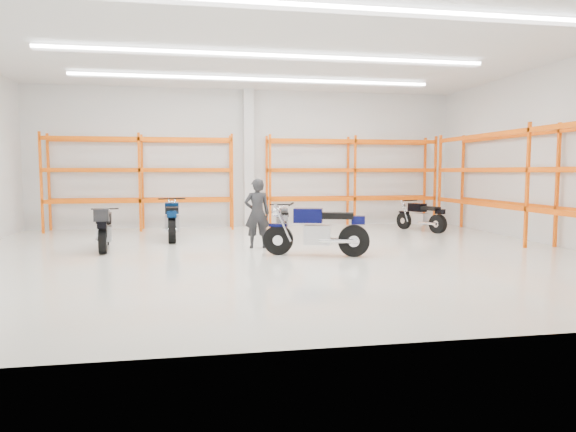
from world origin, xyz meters
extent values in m
plane|color=silver|center=(0.00, 0.00, 0.00)|extent=(14.00, 14.00, 0.00)
cube|color=silver|center=(0.00, 6.00, 2.25)|extent=(14.00, 0.02, 4.50)
cube|color=silver|center=(0.00, -6.00, 2.25)|extent=(14.00, 0.02, 4.50)
cube|color=silver|center=(7.00, 0.00, 2.25)|extent=(0.02, 12.00, 4.50)
cube|color=white|center=(0.00, 0.00, 4.50)|extent=(14.00, 12.00, 0.02)
cube|color=white|center=(0.00, -3.00, 4.40)|extent=(10.00, 0.22, 0.10)
cube|color=white|center=(0.00, 0.50, 4.40)|extent=(10.00, 0.22, 0.10)
cube|color=white|center=(0.00, 3.50, 4.40)|extent=(10.00, 0.22, 0.10)
cylinder|color=black|center=(0.06, 0.00, 0.33)|extent=(0.67, 0.32, 0.66)
cylinder|color=black|center=(1.64, -0.48, 0.34)|extent=(0.71, 0.39, 0.68)
cylinder|color=silver|center=(0.06, 0.00, 0.33)|extent=(0.26, 0.21, 0.22)
cylinder|color=silver|center=(1.64, -0.48, 0.34)|extent=(0.30, 0.28, 0.24)
cube|color=#080A39|center=(0.06, 0.00, 0.66)|extent=(0.43, 0.27, 0.07)
cube|color=#B7B7BC|center=(0.88, -0.25, 0.46)|extent=(0.66, 0.55, 0.42)
cube|color=#A5A5AA|center=(1.28, -0.38, 0.35)|extent=(0.78, 0.35, 0.09)
cube|color=#080A39|center=(0.69, -0.20, 0.88)|extent=(0.70, 0.54, 0.31)
cube|color=black|center=(1.28, -0.38, 0.88)|extent=(0.79, 0.53, 0.13)
cube|color=#080A39|center=(1.72, -0.51, 0.79)|extent=(0.34, 0.31, 0.18)
cylinder|color=black|center=(0.33, -0.09, 1.12)|extent=(0.26, 0.75, 0.04)
sphere|color=silver|center=(0.01, 0.01, 0.95)|extent=(0.21, 0.21, 0.21)
cylinder|color=silver|center=(1.27, -0.56, 0.35)|extent=(0.82, 0.33, 0.10)
cylinder|color=black|center=(-3.92, 2.16, 0.27)|extent=(0.17, 0.55, 0.55)
cylinder|color=black|center=(-3.77, 0.80, 0.28)|extent=(0.22, 0.58, 0.56)
cylinder|color=silver|center=(-3.92, 2.16, 0.27)|extent=(0.15, 0.19, 0.18)
cylinder|color=silver|center=(-3.77, 0.80, 0.28)|extent=(0.20, 0.22, 0.20)
cube|color=black|center=(-3.92, 2.16, 0.55)|extent=(0.17, 0.34, 0.05)
cube|color=#B7B7BC|center=(-3.84, 1.45, 0.38)|extent=(0.38, 0.51, 0.35)
cube|color=#A5A5AA|center=(-3.81, 1.11, 0.29)|extent=(0.18, 0.65, 0.07)
cube|color=black|center=(-3.86, 1.62, 0.73)|extent=(0.36, 0.54, 0.25)
cube|color=black|center=(-3.81, 1.11, 0.73)|extent=(0.34, 0.63, 0.11)
cube|color=black|center=(-3.76, 0.73, 0.66)|extent=(0.23, 0.26, 0.15)
cylinder|color=black|center=(-3.90, 1.93, 0.93)|extent=(0.64, 0.10, 0.03)
sphere|color=silver|center=(-3.93, 2.20, 0.78)|extent=(0.17, 0.17, 0.17)
cylinder|color=silver|center=(-3.95, 1.06, 0.29)|extent=(0.16, 0.69, 0.08)
cube|color=black|center=(-3.75, 0.62, 0.89)|extent=(0.35, 0.38, 0.27)
cylinder|color=black|center=(-2.40, 3.84, 0.32)|extent=(0.15, 0.64, 0.63)
cylinder|color=black|center=(-2.33, 2.26, 0.33)|extent=(0.22, 0.66, 0.65)
cylinder|color=silver|center=(-2.40, 3.84, 0.32)|extent=(0.16, 0.22, 0.21)
cylinder|color=silver|center=(-2.33, 2.26, 0.33)|extent=(0.22, 0.24, 0.23)
cube|color=#051D46|center=(-2.40, 3.84, 0.63)|extent=(0.17, 0.39, 0.06)
cube|color=#B7B7BC|center=(-2.36, 3.02, 0.44)|extent=(0.40, 0.56, 0.40)
cube|color=#A5A5AA|center=(-2.35, 2.62, 0.34)|extent=(0.16, 0.74, 0.08)
cube|color=#051D46|center=(-2.37, 3.21, 0.84)|extent=(0.38, 0.60, 0.29)
cube|color=black|center=(-2.35, 2.62, 0.84)|extent=(0.35, 0.71, 0.13)
cube|color=#051D46|center=(-2.33, 2.18, 0.76)|extent=(0.24, 0.28, 0.17)
cylinder|color=black|center=(-2.39, 3.57, 1.07)|extent=(0.74, 0.07, 0.04)
sphere|color=silver|center=(-2.40, 3.88, 0.91)|extent=(0.20, 0.20, 0.20)
cylinder|color=silver|center=(-2.51, 2.57, 0.34)|extent=(0.13, 0.79, 0.09)
cylinder|color=black|center=(0.62, 3.19, 0.27)|extent=(0.16, 0.55, 0.54)
cylinder|color=black|center=(0.49, 1.85, 0.28)|extent=(0.22, 0.57, 0.56)
cylinder|color=silver|center=(0.62, 3.19, 0.27)|extent=(0.14, 0.19, 0.18)
cylinder|color=silver|center=(0.49, 1.85, 0.28)|extent=(0.20, 0.22, 0.20)
cube|color=gray|center=(0.62, 3.19, 0.54)|extent=(0.17, 0.34, 0.05)
cube|color=#B7B7BC|center=(0.55, 2.50, 0.38)|extent=(0.37, 0.50, 0.34)
cube|color=#A5A5AA|center=(0.52, 2.16, 0.29)|extent=(0.17, 0.64, 0.07)
cube|color=gray|center=(0.57, 2.66, 0.72)|extent=(0.36, 0.53, 0.25)
cube|color=black|center=(0.52, 2.16, 0.72)|extent=(0.33, 0.62, 0.11)
cube|color=gray|center=(0.48, 1.78, 0.65)|extent=(0.22, 0.25, 0.14)
cylinder|color=black|center=(0.60, 2.96, 0.92)|extent=(0.63, 0.10, 0.03)
sphere|color=silver|center=(0.63, 3.23, 0.77)|extent=(0.17, 0.17, 0.17)
cylinder|color=silver|center=(0.37, 2.14, 0.29)|extent=(0.15, 0.68, 0.08)
cylinder|color=black|center=(4.79, 4.30, 0.27)|extent=(0.32, 0.54, 0.54)
cylinder|color=black|center=(5.33, 3.05, 0.28)|extent=(0.37, 0.58, 0.56)
cylinder|color=silver|center=(4.79, 4.30, 0.27)|extent=(0.19, 0.22, 0.18)
cylinder|color=silver|center=(5.33, 3.05, 0.28)|extent=(0.25, 0.26, 0.20)
cube|color=black|center=(4.79, 4.30, 0.54)|extent=(0.25, 0.35, 0.05)
cube|color=#B7B7BC|center=(5.07, 3.65, 0.38)|extent=(0.49, 0.56, 0.34)
cube|color=#A5A5AA|center=(5.21, 3.33, 0.29)|extent=(0.35, 0.62, 0.07)
cube|color=black|center=(5.01, 3.80, 0.72)|extent=(0.48, 0.59, 0.25)
cube|color=black|center=(5.21, 3.33, 0.72)|extent=(0.49, 0.66, 0.11)
cube|color=black|center=(5.36, 2.98, 0.65)|extent=(0.28, 0.30, 0.14)
cylinder|color=black|center=(4.88, 4.08, 0.92)|extent=(0.59, 0.28, 0.03)
sphere|color=silver|center=(4.77, 4.33, 0.78)|extent=(0.17, 0.17, 0.17)
cylinder|color=silver|center=(5.09, 3.24, 0.29)|extent=(0.35, 0.66, 0.08)
imported|color=black|center=(-0.28, 1.08, 0.83)|extent=(0.61, 0.40, 1.66)
cube|color=white|center=(0.00, 5.82, 2.25)|extent=(0.32, 0.32, 4.50)
cube|color=#FF5F0C|center=(-6.20, 5.88, 1.50)|extent=(0.07, 0.07, 3.00)
cube|color=#FF5F0C|center=(-6.20, 5.08, 1.50)|extent=(0.07, 0.07, 3.00)
cube|color=#FF5F0C|center=(-3.40, 5.88, 1.50)|extent=(0.07, 0.07, 3.00)
cube|color=#FF5F0C|center=(-3.40, 5.08, 1.50)|extent=(0.07, 0.07, 3.00)
cube|color=#FF5F0C|center=(-0.60, 5.88, 1.50)|extent=(0.07, 0.07, 3.00)
cube|color=#FF5F0C|center=(-0.60, 5.08, 1.50)|extent=(0.07, 0.07, 3.00)
cube|color=#FF5F0C|center=(-3.40, 5.88, 0.94)|extent=(5.60, 0.07, 0.12)
cube|color=#FF5F0C|center=(-3.40, 5.08, 0.94)|extent=(5.60, 0.07, 0.12)
cube|color=#FF5F0C|center=(-3.40, 5.88, 1.88)|extent=(5.60, 0.07, 0.12)
cube|color=#FF5F0C|center=(-3.40, 5.08, 1.88)|extent=(5.60, 0.07, 0.12)
cube|color=#FF5F0C|center=(-3.40, 5.88, 2.81)|extent=(5.60, 0.07, 0.12)
cube|color=#FF5F0C|center=(-3.40, 5.08, 2.81)|extent=(5.60, 0.07, 0.12)
cube|color=#FF5F0C|center=(0.60, 5.88, 1.50)|extent=(0.07, 0.07, 3.00)
cube|color=#FF5F0C|center=(0.60, 5.08, 1.50)|extent=(0.07, 0.07, 3.00)
cube|color=#FF5F0C|center=(3.40, 5.88, 1.50)|extent=(0.07, 0.07, 3.00)
cube|color=#FF5F0C|center=(3.40, 5.08, 1.50)|extent=(0.07, 0.07, 3.00)
cube|color=#FF5F0C|center=(6.20, 5.88, 1.50)|extent=(0.07, 0.07, 3.00)
cube|color=#FF5F0C|center=(6.20, 5.08, 1.50)|extent=(0.07, 0.07, 3.00)
cube|color=#FF5F0C|center=(3.40, 5.88, 0.94)|extent=(5.60, 0.07, 0.12)
cube|color=#FF5F0C|center=(3.40, 5.08, 0.94)|extent=(5.60, 0.07, 0.12)
cube|color=#FF5F0C|center=(3.40, 5.88, 1.88)|extent=(5.60, 0.07, 0.12)
cube|color=#FF5F0C|center=(3.40, 5.08, 1.88)|extent=(5.60, 0.07, 0.12)
cube|color=#FF5F0C|center=(3.40, 5.88, 2.81)|extent=(5.60, 0.07, 0.12)
cube|color=#FF5F0C|center=(3.40, 5.08, 2.81)|extent=(5.60, 0.07, 0.12)
cube|color=#FF5F0C|center=(6.88, 0.00, 1.50)|extent=(0.07, 0.07, 3.00)
cube|color=#FF5F0C|center=(6.08, 0.00, 1.50)|extent=(0.07, 0.07, 3.00)
cube|color=#FF5F0C|center=(6.88, 4.50, 1.50)|extent=(0.07, 0.07, 3.00)
cube|color=#FF5F0C|center=(6.08, 4.50, 1.50)|extent=(0.07, 0.07, 3.00)
cube|color=#FF5F0C|center=(6.88, 0.00, 0.94)|extent=(0.07, 9.00, 0.12)
cube|color=#FF5F0C|center=(6.08, 0.00, 0.94)|extent=(0.07, 9.00, 0.12)
cube|color=#FF5F0C|center=(6.88, 0.00, 1.88)|extent=(0.07, 9.00, 0.12)
cube|color=#FF5F0C|center=(6.08, 0.00, 1.88)|extent=(0.07, 9.00, 0.12)
cube|color=#FF5F0C|center=(6.88, 0.00, 2.81)|extent=(0.07, 9.00, 0.12)
cube|color=#FF5F0C|center=(6.08, 0.00, 2.81)|extent=(0.07, 9.00, 0.12)
camera|label=1|loc=(-1.69, -11.06, 1.84)|focal=32.00mm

